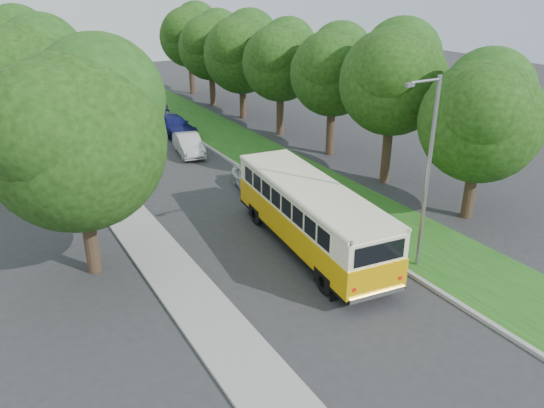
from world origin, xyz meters
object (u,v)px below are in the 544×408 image
lamppost_near (427,170)px  car_blue (173,125)px  vintage_bus (310,217)px  car_grey (156,113)px  lamppost_far (86,109)px  car_white (189,144)px  car_silver (251,179)px

lamppost_near → car_blue: lamppost_near is taller
vintage_bus → car_grey: 25.63m
vintage_bus → car_grey: (1.58, 25.57, -0.87)m
lamppost_near → lamppost_far: (-8.91, 18.50, -0.25)m
lamppost_near → vintage_bus: bearing=128.4°
car_white → car_blue: car_blue is taller
car_silver → car_grey: car_grey is taller
car_silver → lamppost_near: bearing=-69.5°
vintage_bus → car_blue: size_ratio=2.04×
car_white → car_blue: size_ratio=0.83×
lamppost_near → lamppost_far: lamppost_near is taller
lamppost_far → car_grey: bearing=54.7°
lamppost_near → car_blue: (-1.52, 24.49, -3.62)m
lamppost_far → car_silver: size_ratio=1.98×
lamppost_near → car_silver: (-1.77, 11.35, -3.72)m
car_silver → car_blue: (0.26, 13.13, 0.10)m
lamppost_near → car_white: 19.79m
vintage_bus → car_silver: size_ratio=2.77×
vintage_bus → car_blue: vintage_bus is taller
lamppost_far → car_silver: (7.13, -7.15, -3.47)m
car_blue → car_grey: bearing=80.9°
car_silver → car_grey: 17.87m
car_white → lamppost_far: bearing=-163.6°
car_silver → car_white: (-0.56, 7.95, 0.06)m
lamppost_far → car_white: size_ratio=1.76×
car_white → lamppost_near: bearing=-73.7°
lamppost_far → car_silver: bearing=-45.1°
lamppost_far → car_blue: (7.39, 5.99, -3.37)m
car_white → car_grey: bearing=93.5°
car_silver → car_grey: bearing=100.2°
car_white → car_blue: (0.82, 5.18, 0.05)m
lamppost_far → vintage_bus: lamppost_far is taller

